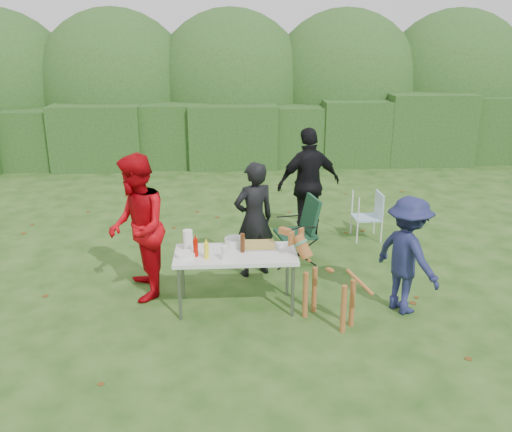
{
  "coord_description": "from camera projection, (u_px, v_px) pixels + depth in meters",
  "views": [
    {
      "loc": [
        -0.23,
        -6.01,
        3.3
      ],
      "look_at": [
        0.17,
        0.77,
        1.0
      ],
      "focal_mm": 38.0,
      "sensor_mm": 36.0,
      "label": 1
    }
  ],
  "objects": [
    {
      "name": "hedge_row",
      "position": [
        233.0,
        132.0,
        14.04
      ],
      "size": [
        22.0,
        1.4,
        1.7
      ],
      "primitive_type": "cube",
      "color": "#23471C",
      "rests_on": "ground"
    },
    {
      "name": "pasta_bowl",
      "position": [
        235.0,
        242.0,
        6.85
      ],
      "size": [
        0.26,
        0.26,
        0.1
      ],
      "primitive_type": "cylinder",
      "color": "silver",
      "rests_on": "folding_table"
    },
    {
      "name": "cup_stack",
      "position": [
        225.0,
        253.0,
        6.41
      ],
      "size": [
        0.08,
        0.08,
        0.18
      ],
      "primitive_type": "cylinder",
      "color": "white",
      "rests_on": "folding_table"
    },
    {
      "name": "person_black_puffy",
      "position": [
        309.0,
        184.0,
        8.92
      ],
      "size": [
        1.18,
        0.74,
        1.87
      ],
      "primitive_type": "imported",
      "rotation": [
        0.0,
        0.0,
        3.42
      ],
      "color": "black",
      "rests_on": "ground"
    },
    {
      "name": "person_cook",
      "position": [
        254.0,
        220.0,
        7.56
      ],
      "size": [
        0.71,
        0.6,
        1.65
      ],
      "primitive_type": "imported",
      "rotation": [
        0.0,
        0.0,
        3.54
      ],
      "color": "black",
      "rests_on": "ground"
    },
    {
      "name": "person_red_jacket",
      "position": [
        137.0,
        228.0,
        6.88
      ],
      "size": [
        0.89,
        1.05,
        1.9
      ],
      "primitive_type": "imported",
      "rotation": [
        0.0,
        0.0,
        -1.37
      ],
      "color": "#B4040D",
      "rests_on": "ground"
    },
    {
      "name": "shrub_backdrop",
      "position": [
        231.0,
        96.0,
        15.31
      ],
      "size": [
        20.0,
        2.6,
        3.2
      ],
      "primitive_type": "ellipsoid",
      "color": "#3D6628",
      "rests_on": "ground"
    },
    {
      "name": "camping_chair",
      "position": [
        295.0,
        230.0,
        8.1
      ],
      "size": [
        0.74,
        0.74,
        1.01
      ],
      "primitive_type": null,
      "rotation": [
        0.0,
        0.0,
        3.33
      ],
      "color": "#163B25",
      "rests_on": "ground"
    },
    {
      "name": "focaccia_bread",
      "position": [
        259.0,
        244.0,
        6.81
      ],
      "size": [
        0.4,
        0.26,
        0.04
      ],
      "primitive_type": "cube",
      "color": "#B39943",
      "rests_on": "food_tray"
    },
    {
      "name": "lawn_chair",
      "position": [
        367.0,
        216.0,
        9.04
      ],
      "size": [
        0.49,
        0.49,
        0.81
      ],
      "primitive_type": null,
      "rotation": [
        0.0,
        0.0,
        3.17
      ],
      "color": "teal",
      "rests_on": "ground"
    },
    {
      "name": "dog",
      "position": [
        329.0,
        283.0,
        6.37
      ],
      "size": [
        1.07,
        1.06,
        1.02
      ],
      "primitive_type": null,
      "rotation": [
        0.0,
        0.0,
        2.37
      ],
      "color": "#9B592A",
      "rests_on": "ground"
    },
    {
      "name": "ground",
      "position": [
        246.0,
        312.0,
        6.75
      ],
      "size": [
        80.0,
        80.0,
        0.0
      ],
      "primitive_type": "plane",
      "color": "#1E4211"
    },
    {
      "name": "food_tray",
      "position": [
        259.0,
        246.0,
        6.82
      ],
      "size": [
        0.45,
        0.3,
        0.02
      ],
      "primitive_type": "cube",
      "color": "#B7B7BA",
      "rests_on": "folding_table"
    },
    {
      "name": "ketchup_bottle",
      "position": [
        196.0,
        248.0,
        6.51
      ],
      "size": [
        0.06,
        0.06,
        0.22
      ],
      "primitive_type": "cylinder",
      "color": "#A40E04",
      "rests_on": "folding_table"
    },
    {
      "name": "beer_bottle",
      "position": [
        242.0,
        243.0,
        6.63
      ],
      "size": [
        0.06,
        0.06,
        0.24
      ],
      "primitive_type": "cylinder",
      "color": "#47230F",
      "rests_on": "folding_table"
    },
    {
      "name": "folding_table",
      "position": [
        236.0,
        257.0,
        6.66
      ],
      "size": [
        1.5,
        0.7,
        0.74
      ],
      "color": "silver",
      "rests_on": "ground"
    },
    {
      "name": "mustard_bottle",
      "position": [
        206.0,
        251.0,
        6.45
      ],
      "size": [
        0.06,
        0.06,
        0.2
      ],
      "primitive_type": "cylinder",
      "color": "yellow",
      "rests_on": "folding_table"
    },
    {
      "name": "paper_towel_roll",
      "position": [
        188.0,
        240.0,
        6.69
      ],
      "size": [
        0.12,
        0.12,
        0.26
      ],
      "primitive_type": "cylinder",
      "color": "white",
      "rests_on": "folding_table"
    },
    {
      "name": "child",
      "position": [
        407.0,
        255.0,
        6.57
      ],
      "size": [
        0.93,
        1.1,
        1.48
      ],
      "primitive_type": "imported",
      "rotation": [
        0.0,
        0.0,
        2.05
      ],
      "color": "#1C204B",
      "rests_on": "ground"
    },
    {
      "name": "plate_stack",
      "position": [
        185.0,
        255.0,
        6.53
      ],
      "size": [
        0.24,
        0.24,
        0.05
      ],
      "primitive_type": "cylinder",
      "color": "white",
      "rests_on": "folding_table"
    }
  ]
}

